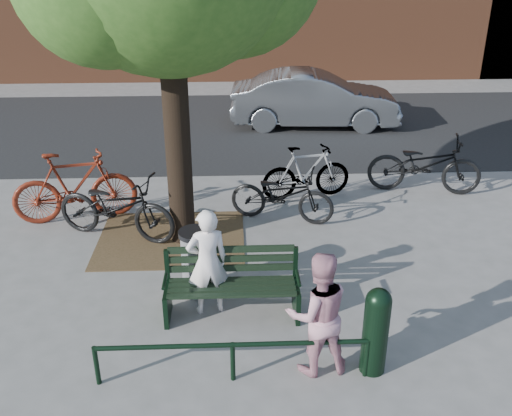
{
  "coord_description": "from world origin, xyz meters",
  "views": [
    {
      "loc": [
        0.04,
        -6.22,
        4.47
      ],
      "look_at": [
        0.35,
        1.0,
        1.1
      ],
      "focal_mm": 40.0,
      "sensor_mm": 36.0,
      "label": 1
    }
  ],
  "objects_px": {
    "bollard": "(376,328)",
    "parked_car": "(314,99)",
    "litter_bin": "(197,262)",
    "bicycle_c": "(282,195)",
    "park_bench": "(232,282)",
    "person_right": "(318,314)",
    "person_left": "(207,262)"
  },
  "relations": [
    {
      "from": "bollard",
      "to": "parked_car",
      "type": "height_order",
      "value": "parked_car"
    },
    {
      "from": "bollard",
      "to": "litter_bin",
      "type": "bearing_deg",
      "value": 140.65
    },
    {
      "from": "bicycle_c",
      "to": "park_bench",
      "type": "bearing_deg",
      "value": 179.77
    },
    {
      "from": "person_right",
      "to": "parked_car",
      "type": "height_order",
      "value": "person_right"
    },
    {
      "from": "bollard",
      "to": "bicycle_c",
      "type": "distance_m",
      "value": 4.02
    },
    {
      "from": "park_bench",
      "to": "litter_bin",
      "type": "xyz_separation_m",
      "value": [
        -0.48,
        0.52,
        0.01
      ]
    },
    {
      "from": "person_left",
      "to": "bicycle_c",
      "type": "distance_m",
      "value": 2.97
    },
    {
      "from": "person_left",
      "to": "bollard",
      "type": "xyz_separation_m",
      "value": [
        1.91,
        -1.25,
        -0.16
      ]
    },
    {
      "from": "park_bench",
      "to": "bicycle_c",
      "type": "xyz_separation_m",
      "value": [
        0.89,
        2.77,
        0.0
      ]
    },
    {
      "from": "park_bench",
      "to": "parked_car",
      "type": "height_order",
      "value": "parked_car"
    },
    {
      "from": "person_right",
      "to": "parked_car",
      "type": "bearing_deg",
      "value": -105.41
    },
    {
      "from": "park_bench",
      "to": "litter_bin",
      "type": "height_order",
      "value": "park_bench"
    },
    {
      "from": "park_bench",
      "to": "person_right",
      "type": "relative_size",
      "value": 1.16
    },
    {
      "from": "person_right",
      "to": "bicycle_c",
      "type": "xyz_separation_m",
      "value": [
        -0.06,
        3.9,
        -0.27
      ]
    },
    {
      "from": "litter_bin",
      "to": "parked_car",
      "type": "distance_m",
      "value": 8.4
    },
    {
      "from": "person_right",
      "to": "bollard",
      "type": "height_order",
      "value": "person_right"
    },
    {
      "from": "bollard",
      "to": "person_right",
      "type": "bearing_deg",
      "value": 175.37
    },
    {
      "from": "park_bench",
      "to": "person_left",
      "type": "relative_size",
      "value": 1.17
    },
    {
      "from": "park_bench",
      "to": "person_left",
      "type": "distance_m",
      "value": 0.41
    },
    {
      "from": "person_right",
      "to": "bollard",
      "type": "xyz_separation_m",
      "value": [
        0.65,
        -0.05,
        -0.17
      ]
    },
    {
      "from": "person_right",
      "to": "bicycle_c",
      "type": "height_order",
      "value": "person_right"
    },
    {
      "from": "bollard",
      "to": "parked_car",
      "type": "xyz_separation_m",
      "value": [
        0.63,
        9.65,
        0.14
      ]
    },
    {
      "from": "person_right",
      "to": "bicycle_c",
      "type": "distance_m",
      "value": 3.91
    },
    {
      "from": "bollard",
      "to": "parked_car",
      "type": "relative_size",
      "value": 0.25
    },
    {
      "from": "bicycle_c",
      "to": "parked_car",
      "type": "height_order",
      "value": "parked_car"
    },
    {
      "from": "park_bench",
      "to": "litter_bin",
      "type": "bearing_deg",
      "value": 132.44
    },
    {
      "from": "park_bench",
      "to": "bollard",
      "type": "distance_m",
      "value": 1.99
    },
    {
      "from": "person_left",
      "to": "bollard",
      "type": "height_order",
      "value": "person_left"
    },
    {
      "from": "bicycle_c",
      "to": "bollard",
      "type": "bearing_deg",
      "value": -152.24
    },
    {
      "from": "person_right",
      "to": "parked_car",
      "type": "distance_m",
      "value": 9.68
    },
    {
      "from": "park_bench",
      "to": "person_left",
      "type": "height_order",
      "value": "person_left"
    },
    {
      "from": "park_bench",
      "to": "bicycle_c",
      "type": "bearing_deg",
      "value": 72.2
    }
  ]
}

